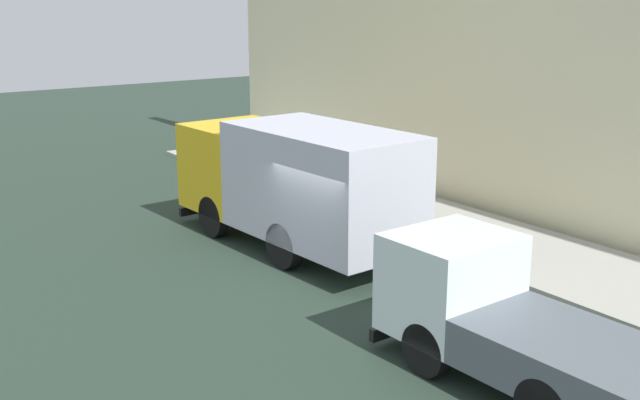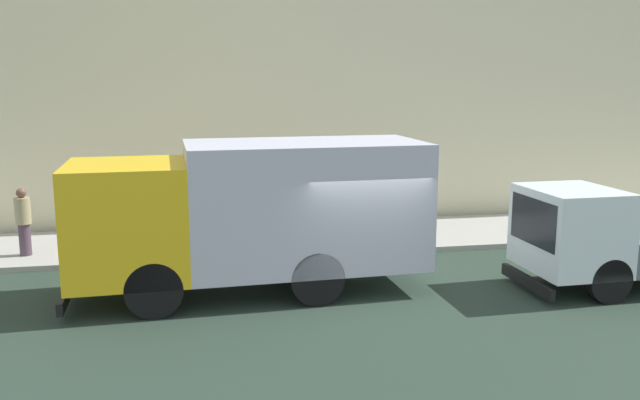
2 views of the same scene
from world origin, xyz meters
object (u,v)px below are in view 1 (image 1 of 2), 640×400
pedestrian_walking (344,171)px  small_flatbed_truck (509,322)px  street_sign_post (381,173)px  pedestrian_standing (291,157)px  traffic_cone_orange (315,190)px  large_utility_truck (295,179)px

pedestrian_walking → small_flatbed_truck: bearing=-152.8°
street_sign_post → pedestrian_standing: bearing=83.3°
small_flatbed_truck → street_sign_post: (3.91, 7.89, 0.48)m
small_flatbed_truck → street_sign_post: 8.82m
pedestrian_walking → street_sign_post: (-0.86, -2.75, 0.57)m
traffic_cone_orange → street_sign_post: bearing=-86.2°
small_flatbed_truck → pedestrian_walking: 11.66m
street_sign_post → large_utility_truck: bearing=-178.4°
small_flatbed_truck → pedestrian_standing: 13.95m
pedestrian_standing → traffic_cone_orange: bearing=-106.7°
pedestrian_standing → large_utility_truck: bearing=-121.5°
pedestrian_standing → traffic_cone_orange: pedestrian_standing is taller
traffic_cone_orange → street_sign_post: 2.98m
small_flatbed_truck → pedestrian_walking: (4.77, 10.64, -0.08)m
pedestrian_walking → street_sign_post: bearing=-146.0°
street_sign_post → traffic_cone_orange: bearing=93.8°
small_flatbed_truck → street_sign_post: street_sign_post is taller
large_utility_truck → traffic_cone_orange: bearing=44.5°
pedestrian_standing → street_sign_post: size_ratio=0.72×
pedestrian_walking → street_sign_post: size_ratio=0.67×
large_utility_truck → pedestrian_walking: large_utility_truck is taller
pedestrian_walking → traffic_cone_orange: pedestrian_walking is taller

